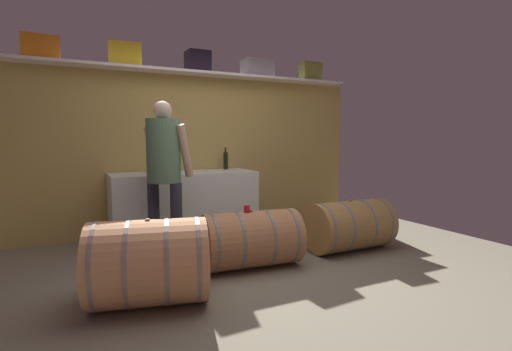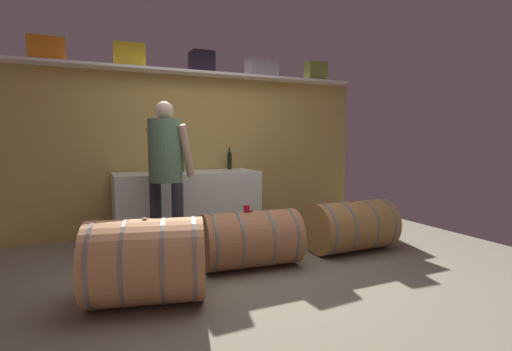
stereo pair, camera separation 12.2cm
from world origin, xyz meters
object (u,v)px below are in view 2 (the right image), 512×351
at_px(wine_barrel_near, 251,239).
at_px(winemaker_pouring, 166,162).
at_px(wine_bottle_dark, 229,160).
at_px(wine_bottle_amber, 158,162).
at_px(tasting_cup, 247,208).
at_px(wine_bottle_green, 181,160).
at_px(wine_glass, 158,165).
at_px(toolcase_black, 202,62).
at_px(toolcase_yellow, 129,56).
at_px(wine_barrel_flank, 352,226).
at_px(work_cabinet, 188,204).
at_px(toolcase_orange, 46,50).
at_px(toolcase_olive, 316,72).
at_px(wine_barrel_far, 146,261).
at_px(toolcase_grey, 262,69).

relative_size(wine_barrel_near, winemaker_pouring, 0.60).
height_order(wine_bottle_dark, wine_bottle_amber, wine_bottle_amber).
bearing_deg(tasting_cup, wine_bottle_green, 101.02).
bearing_deg(wine_glass, wine_bottle_green, 3.16).
bearing_deg(wine_glass, toolcase_black, 16.24).
bearing_deg(toolcase_yellow, wine_bottle_green, -13.23).
xyz_separation_m(toolcase_yellow, wine_barrel_flank, (2.16, -1.63, -2.00)).
bearing_deg(winemaker_pouring, tasting_cup, 2.31).
bearing_deg(toolcase_yellow, work_cabinet, -17.46).
relative_size(work_cabinet, winemaker_pouring, 1.09).
bearing_deg(wine_barrel_near, wine_barrel_flank, 6.34).
relative_size(wine_bottle_dark, wine_bottle_amber, 0.95).
height_order(toolcase_yellow, work_cabinet, toolcase_yellow).
bearing_deg(tasting_cup, toolcase_orange, 136.90).
height_order(toolcase_olive, wine_bottle_dark, toolcase_olive).
distance_m(work_cabinet, wine_bottle_amber, 0.68).
bearing_deg(wine_barrel_far, toolcase_orange, 123.15).
bearing_deg(wine_barrel_near, work_cabinet, 106.15).
relative_size(wine_glass, wine_barrel_near, 0.14).
bearing_deg(wine_barrel_far, wine_bottle_amber, 90.27).
xyz_separation_m(toolcase_grey, wine_glass, (-1.52, -0.19, -1.33)).
bearing_deg(wine_glass, wine_barrel_near, -66.77).
relative_size(toolcase_orange, work_cabinet, 0.21).
bearing_deg(wine_bottle_amber, wine_bottle_dark, 13.63).
relative_size(toolcase_yellow, wine_barrel_far, 0.37).
height_order(wine_bottle_dark, tasting_cup, wine_bottle_dark).
height_order(toolcase_orange, wine_barrel_far, toolcase_orange).
bearing_deg(wine_barrel_flank, tasting_cup, -178.73).
bearing_deg(toolcase_olive, wine_bottle_dark, -173.62).
bearing_deg(toolcase_yellow, winemaker_pouring, -73.10).
xyz_separation_m(toolcase_orange, wine_bottle_dark, (2.19, -0.05, -1.30)).
bearing_deg(wine_bottle_green, work_cabinet, -48.80).
bearing_deg(toolcase_orange, wine_bottle_dark, -5.81).
bearing_deg(toolcase_grey, wine_bottle_amber, -173.04).
distance_m(toolcase_black, work_cabinet, 1.90).
distance_m(toolcase_olive, wine_barrel_near, 3.16).
bearing_deg(winemaker_pouring, wine_bottle_green, 116.54).
bearing_deg(wine_bottle_amber, wine_barrel_far, -103.06).
relative_size(toolcase_orange, toolcase_black, 1.29).
relative_size(toolcase_grey, wine_bottle_dark, 1.38).
distance_m(toolcase_yellow, wine_bottle_green, 1.43).
height_order(work_cabinet, tasting_cup, work_cabinet).
distance_m(wine_glass, wine_barrel_far, 2.03).
xyz_separation_m(toolcase_yellow, tasting_cup, (0.87, -1.66, -1.69)).
distance_m(toolcase_grey, wine_barrel_near, 2.73).
distance_m(wine_bottle_dark, wine_bottle_amber, 1.05).
relative_size(toolcase_orange, tasting_cup, 6.43).
height_order(toolcase_olive, tasting_cup, toolcase_olive).
xyz_separation_m(wine_barrel_far, wine_barrel_flank, (2.32, 0.45, -0.05)).
height_order(wine_bottle_dark, wine_glass, wine_bottle_dark).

